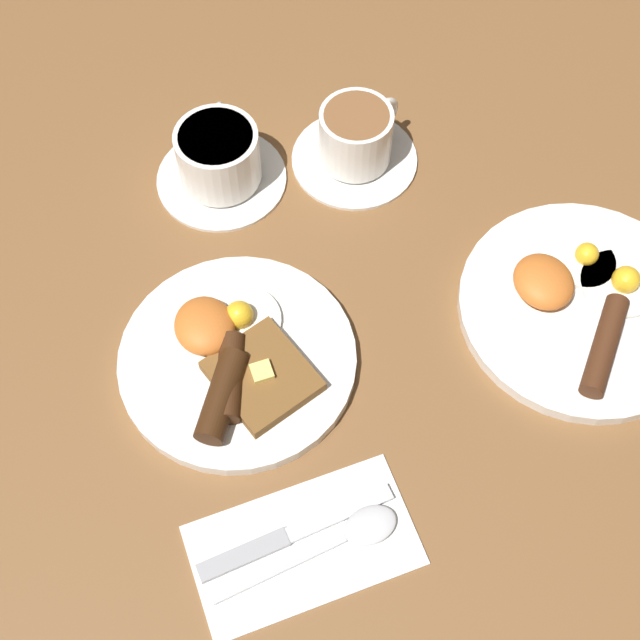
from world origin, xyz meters
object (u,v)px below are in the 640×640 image
breakfast_plate_far (582,304)px  teacup_far (356,141)px  spoon (352,534)px  breakfast_plate_near (236,359)px  teacup_near (219,160)px  knife (285,537)px

breakfast_plate_far → teacup_far: 0.30m
teacup_far → spoon: size_ratio=0.80×
spoon → teacup_far: bearing=62.8°
breakfast_plate_far → spoon: breakfast_plate_far is taller
breakfast_plate_near → teacup_far: size_ratio=1.65×
teacup_far → teacup_near: bearing=-99.6°
breakfast_plate_near → spoon: bearing=12.8°
teacup_near → knife: bearing=-9.0°
breakfast_plate_near → teacup_far: bearing=134.8°
teacup_near → teacup_far: (0.03, 0.15, -0.00)m
breakfast_plate_near → breakfast_plate_far: bearing=80.3°
breakfast_plate_near → teacup_near: 0.24m
breakfast_plate_near → breakfast_plate_far: same height
breakfast_plate_near → breakfast_plate_far: (0.06, 0.35, -0.00)m
breakfast_plate_far → teacup_far: (-0.27, -0.15, 0.02)m
breakfast_plate_near → knife: size_ratio=1.26×
spoon → teacup_near: bearing=83.2°
teacup_near → knife: 0.42m
knife → teacup_far: bearing=56.9°
breakfast_plate_near → knife: 0.18m
breakfast_plate_near → teacup_near: size_ratio=1.62×
teacup_near → spoon: 0.43m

